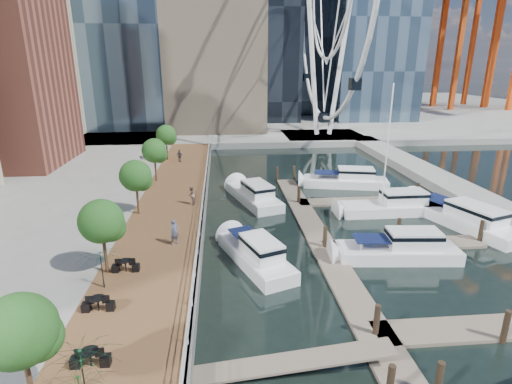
% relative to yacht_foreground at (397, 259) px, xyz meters
% --- Properties ---
extents(ground, '(520.00, 520.00, 0.00)m').
position_rel_yacht_foreground_xyz_m(ground, '(-7.63, -5.98, 0.00)').
color(ground, black).
rests_on(ground, ground).
extents(boardwalk, '(6.00, 60.00, 1.00)m').
position_rel_yacht_foreground_xyz_m(boardwalk, '(-16.63, 9.02, 0.50)').
color(boardwalk, brown).
rests_on(boardwalk, ground).
extents(seawall, '(0.25, 60.00, 1.00)m').
position_rel_yacht_foreground_xyz_m(seawall, '(-13.63, 9.02, 0.50)').
color(seawall, '#595954').
rests_on(seawall, ground).
extents(land_far, '(200.00, 114.00, 1.00)m').
position_rel_yacht_foreground_xyz_m(land_far, '(-7.63, 96.02, 0.50)').
color(land_far, gray).
rests_on(land_far, ground).
extents(breakwater, '(4.00, 60.00, 1.00)m').
position_rel_yacht_foreground_xyz_m(breakwater, '(12.37, 14.02, 0.50)').
color(breakwater, gray).
rests_on(breakwater, ground).
extents(pier, '(14.00, 12.00, 1.00)m').
position_rel_yacht_foreground_xyz_m(pier, '(6.37, 46.02, 0.50)').
color(pier, gray).
rests_on(pier, ground).
extents(railing, '(0.10, 60.00, 1.05)m').
position_rel_yacht_foreground_xyz_m(railing, '(-13.73, 9.02, 1.52)').
color(railing, white).
rests_on(railing, boardwalk).
extents(floating_docks, '(16.00, 34.00, 2.60)m').
position_rel_yacht_foreground_xyz_m(floating_docks, '(0.33, 4.00, 0.49)').
color(floating_docks, '#6D6051').
rests_on(floating_docks, ground).
extents(port_cranes, '(40.00, 52.00, 38.00)m').
position_rel_yacht_foreground_xyz_m(port_cranes, '(60.03, 89.69, 20.00)').
color(port_cranes, '#D84C14').
rests_on(port_cranes, ground).
extents(street_trees, '(2.60, 42.60, 4.60)m').
position_rel_yacht_foreground_xyz_m(street_trees, '(-19.03, 8.02, 4.29)').
color(street_trees, '#3F2B1C').
rests_on(street_trees, ground).
extents(cafe_tables, '(2.50, 13.70, 0.74)m').
position_rel_yacht_foreground_xyz_m(cafe_tables, '(-18.03, -7.98, 1.37)').
color(cafe_tables, black).
rests_on(cafe_tables, ground).
extents(yacht_foreground, '(9.28, 3.22, 2.15)m').
position_rel_yacht_foreground_xyz_m(yacht_foreground, '(0.00, 0.00, 0.00)').
color(yacht_foreground, silver).
rests_on(yacht_foreground, ground).
extents(pedestrian_near, '(0.79, 0.78, 1.84)m').
position_rel_yacht_foreground_xyz_m(pedestrian_near, '(-15.37, 1.65, 1.92)').
color(pedestrian_near, '#4B4F64').
rests_on(pedestrian_near, boardwalk).
extents(pedestrian_mid, '(0.80, 0.95, 1.74)m').
position_rel_yacht_foreground_xyz_m(pedestrian_mid, '(-14.76, 9.91, 1.87)').
color(pedestrian_mid, '#8A685F').
rests_on(pedestrian_mid, boardwalk).
extents(pedestrian_far, '(1.01, 0.87, 1.62)m').
position_rel_yacht_foreground_xyz_m(pedestrian_far, '(-17.31, 26.69, 1.81)').
color(pedestrian_far, '#32373F').
rests_on(pedestrian_far, boardwalk).
extents(moored_yachts, '(23.81, 36.43, 11.50)m').
position_rel_yacht_foreground_xyz_m(moored_yachts, '(1.19, 6.89, 0.00)').
color(moored_yachts, white).
rests_on(moored_yachts, ground).
extents(cafe_seating, '(4.89, 12.36, 2.66)m').
position_rel_yacht_foreground_xyz_m(cafe_seating, '(-17.52, -10.07, 2.22)').
color(cafe_seating, '#103B13').
rests_on(cafe_seating, ground).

